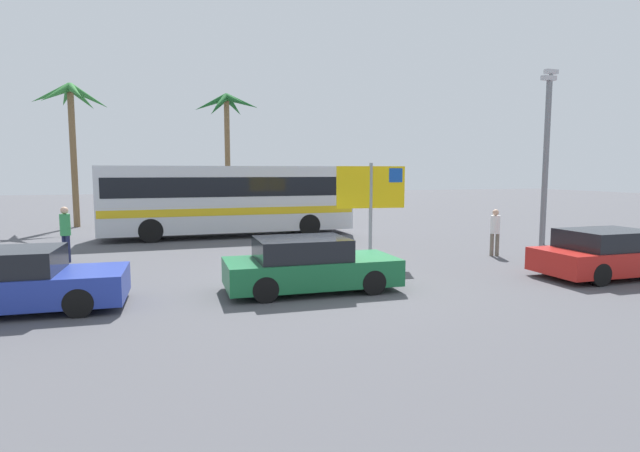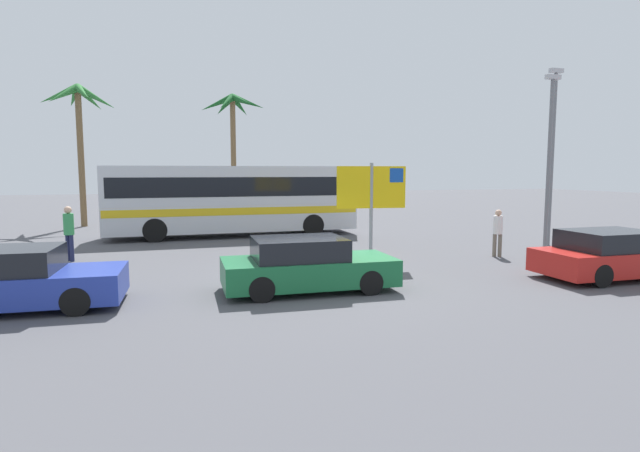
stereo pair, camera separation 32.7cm
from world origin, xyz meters
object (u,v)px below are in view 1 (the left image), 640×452
Objects in this scene: bus_front_coach at (229,197)px; pedestrian_near_sign at (65,229)px; ferry_sign at (372,191)px; pedestrian_by_bus at (495,229)px; car_blue at (11,282)px; car_green at (309,265)px; car_red at (612,254)px.

pedestrian_near_sign is (-6.03, -5.11, -0.71)m from bus_front_coach.
ferry_sign is 1.77× the size of pedestrian_near_sign.
pedestrian_by_bus is (4.77, 0.20, -1.37)m from ferry_sign.
car_green is (6.46, -0.20, -0.00)m from car_blue.
pedestrian_by_bus is at bearing 22.48° from car_green.
bus_front_coach is at bearing 64.06° from car_blue.
bus_front_coach is 7.93m from pedestrian_near_sign.
car_red is 4.03m from pedestrian_by_bus.
car_red is at bearing -1.71° from car_blue.
pedestrian_near_sign is (-6.30, 6.24, 0.44)m from car_green.
bus_front_coach is 11.65m from pedestrian_by_bus.
pedestrian_near_sign reaches higher than car_blue.
car_red is (5.65, -3.73, -1.69)m from ferry_sign.
car_blue is at bearing 40.79° from pedestrian_near_sign.
pedestrian_near_sign is at bearing 165.10° from ferry_sign.
ferry_sign reaches higher than bus_front_coach.
ferry_sign is 9.95m from pedestrian_near_sign.
car_green is 2.61× the size of pedestrian_by_bus.
pedestrian_near_sign reaches higher than car_red.
car_green is 2.35× the size of pedestrian_near_sign.
car_blue is at bearing -179.76° from car_green.
car_red is at bearing 40.34° from pedestrian_by_bus.
bus_front_coach reaches higher than pedestrian_near_sign.
ferry_sign reaches higher than car_red.
car_blue is (-6.19, -11.14, -1.15)m from bus_front_coach.
pedestrian_by_bus reaches higher than car_blue.
pedestrian_near_sign is at bearing 154.55° from car_red.
pedestrian_near_sign is at bearing -75.97° from pedestrian_by_bus.
car_red and car_green have the same top height.
ferry_sign is 4.28m from car_green.
car_red is 8.62m from car_green.
ferry_sign is 0.72× the size of car_blue.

